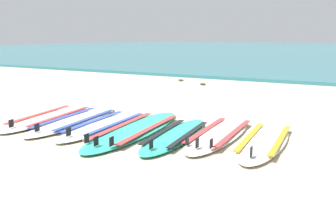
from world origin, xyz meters
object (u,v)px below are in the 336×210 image
Objects in this scene: surfboard_4 at (176,135)px; surfboard_5 at (220,133)px; surfboard_0 at (50,117)px; surfboard_1 at (75,120)px; surfboard_6 at (265,141)px; surfboard_3 at (136,129)px; surfboard_2 at (105,125)px.

surfboard_4 is 0.92× the size of surfboard_5.
surfboard_1 is at bearing 2.18° from surfboard_0.
surfboard_1 is at bearing -174.11° from surfboard_6.
surfboard_3 is at bearing -162.25° from surfboard_5.
surfboard_2 is 1.74m from surfboard_5.
surfboard_6 is at bearing -4.66° from surfboard_5.
surfboard_2 is 0.57m from surfboard_3.
surfboard_0 is at bearing -177.82° from surfboard_1.
surfboard_3 is at bearing -2.19° from surfboard_2.
surfboard_0 is 2.34m from surfboard_4.
surfboard_1 and surfboard_6 have the same top height.
surfboard_5 is at bearing 11.38° from surfboard_2.
surfboard_0 is 1.07× the size of surfboard_6.
surfboard_0 is 1.03× the size of surfboard_5.
surfboard_5 is (1.14, 0.36, 0.00)m from surfboard_3.
surfboard_1 is at bearing 179.40° from surfboard_3.
surfboard_1 is at bearing -171.24° from surfboard_5.
surfboard_0 is at bearing -179.84° from surfboard_4.
surfboard_3 is (1.15, -0.01, 0.00)m from surfboard_1.
surfboard_3 is 1.17× the size of surfboard_5.
surfboard_1 is (0.53, 0.02, -0.00)m from surfboard_0.
surfboard_4 is (1.80, -0.01, 0.00)m from surfboard_1.
surfboard_4 and surfboard_5 have the same top height.
surfboard_1 is 0.58m from surfboard_2.
surfboard_0 is 0.88× the size of surfboard_3.
surfboard_0 is at bearing -174.68° from surfboard_6.
surfboard_4 and surfboard_6 have the same top height.
surfboard_3 and surfboard_4 have the same top height.
surfboard_6 is at bearing 7.11° from surfboard_2.
surfboard_1 is at bearing 179.56° from surfboard_4.
surfboard_4 is 0.61m from surfboard_5.
surfboard_4 is 1.16m from surfboard_6.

